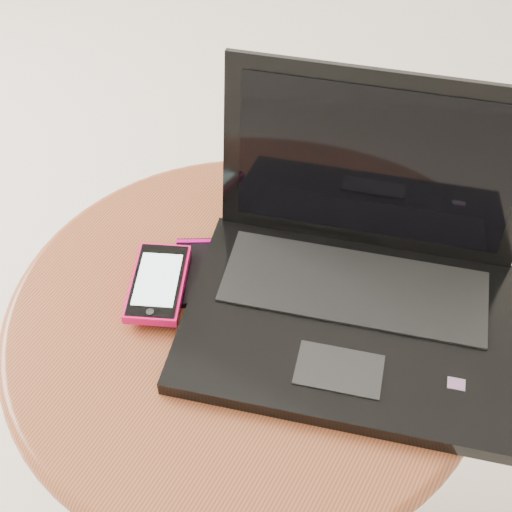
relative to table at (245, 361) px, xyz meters
The scene contains 4 objects.
table is the anchor object (origin of this frame).
laptop 0.20m from the table, 37.12° to the left, with size 0.44×0.40×0.25m.
phone_black 0.14m from the table, 162.00° to the left, with size 0.10×0.12×0.01m.
phone_pink 0.16m from the table, 169.97° to the right, with size 0.11×0.14×0.01m.
Camera 1 is at (0.29, -0.36, 1.17)m, focal length 51.47 mm.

